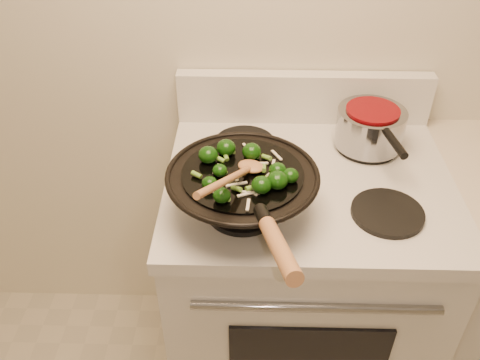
{
  "coord_description": "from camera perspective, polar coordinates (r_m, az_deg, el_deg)",
  "views": [
    {
      "loc": [
        -0.32,
        0.07,
        1.76
      ],
      "look_at": [
        -0.34,
        1.03,
        1.02
      ],
      "focal_mm": 38.0,
      "sensor_mm": 36.0,
      "label": 1
    }
  ],
  "objects": [
    {
      "name": "stove",
      "position": [
        1.71,
        6.51,
        -11.63
      ],
      "size": [
        0.78,
        0.67,
        1.08
      ],
      "color": "white",
      "rests_on": "ground"
    },
    {
      "name": "wok",
      "position": [
        1.22,
        0.32,
        -1.13
      ],
      "size": [
        0.37,
        0.6,
        0.23
      ],
      "color": "black",
      "rests_on": "stove"
    },
    {
      "name": "stirfry",
      "position": [
        1.18,
        0.62,
        1.28
      ],
      "size": [
        0.25,
        0.26,
        0.04
      ],
      "color": "#0E3408",
      "rests_on": "wok"
    },
    {
      "name": "wooden_spoon",
      "position": [
        1.12,
        -0.31,
        0.66
      ],
      "size": [
        0.15,
        0.28,
        0.12
      ],
      "color": "#A46B40",
      "rests_on": "wok"
    },
    {
      "name": "saucepan",
      "position": [
        1.51,
        14.42,
        5.78
      ],
      "size": [
        0.19,
        0.31,
        0.11
      ],
      "color": "gray",
      "rests_on": "stove"
    }
  ]
}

